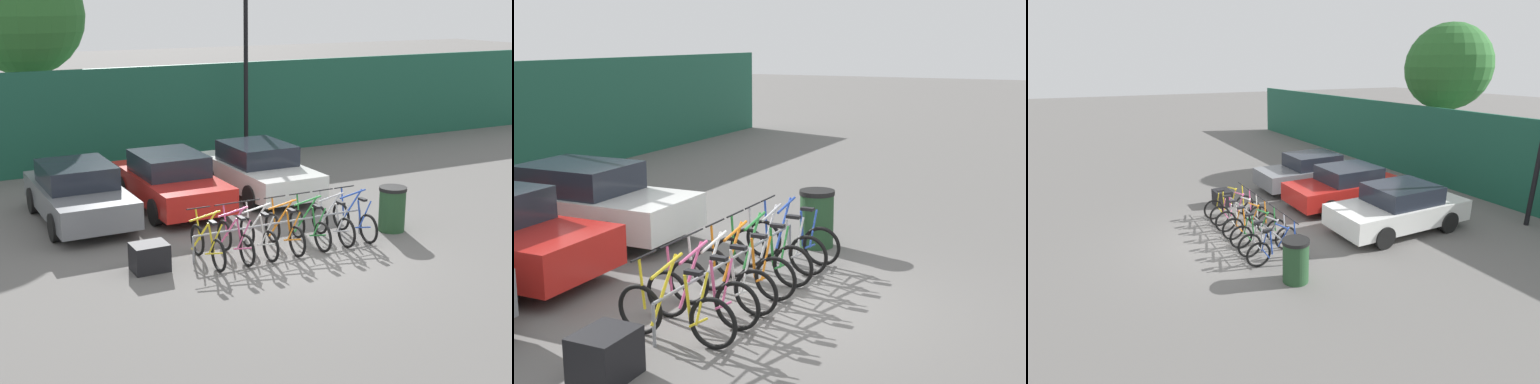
% 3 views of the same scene
% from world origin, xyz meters
% --- Properties ---
extents(ground_plane, '(120.00, 120.00, 0.00)m').
position_xyz_m(ground_plane, '(0.00, 0.00, 0.00)').
color(ground_plane, '#605E5B').
extents(bike_rack, '(4.12, 0.04, 0.57)m').
position_xyz_m(bike_rack, '(-0.02, 0.68, 0.49)').
color(bike_rack, gray).
rests_on(bike_rack, ground).
extents(bicycle_yellow, '(0.68, 1.71, 1.05)m').
position_xyz_m(bicycle_yellow, '(-1.81, 0.53, 0.38)').
color(bicycle_yellow, black).
rests_on(bicycle_yellow, ground).
extents(bicycle_pink, '(0.68, 1.71, 1.05)m').
position_xyz_m(bicycle_pink, '(-1.19, 0.53, 0.38)').
color(bicycle_pink, black).
rests_on(bicycle_pink, ground).
extents(bicycle_white, '(0.68, 1.71, 1.05)m').
position_xyz_m(bicycle_white, '(-0.66, 0.53, 0.38)').
color(bicycle_white, black).
rests_on(bicycle_white, ground).
extents(bicycle_orange, '(0.68, 1.71, 1.05)m').
position_xyz_m(bicycle_orange, '(-0.03, 0.53, 0.38)').
color(bicycle_orange, black).
rests_on(bicycle_orange, ground).
extents(bicycle_green, '(0.68, 1.71, 1.05)m').
position_xyz_m(bicycle_green, '(0.59, 0.53, 0.38)').
color(bicycle_green, black).
rests_on(bicycle_green, ground).
extents(bicycle_silver, '(0.68, 1.71, 1.05)m').
position_xyz_m(bicycle_silver, '(1.19, 0.53, 0.38)').
color(bicycle_silver, black).
rests_on(bicycle_silver, ground).
extents(bicycle_blue, '(0.68, 1.71, 1.05)m').
position_xyz_m(bicycle_blue, '(1.76, 0.53, 0.38)').
color(bicycle_blue, black).
rests_on(bicycle_blue, ground).
extents(car_white, '(1.91, 4.19, 1.40)m').
position_xyz_m(car_white, '(1.51, 4.67, 0.69)').
color(car_white, silver).
rests_on(car_white, ground).
extents(trash_bin, '(0.63, 0.63, 1.03)m').
position_xyz_m(trash_bin, '(2.77, 0.48, 0.52)').
color(trash_bin, '#234728').
rests_on(trash_bin, ground).
extents(cargo_crate, '(0.70, 0.56, 0.55)m').
position_xyz_m(cargo_crate, '(-2.98, 0.68, 0.28)').
color(cargo_crate, black).
rests_on(cargo_crate, ground).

